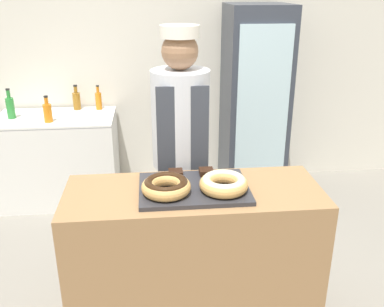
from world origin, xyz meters
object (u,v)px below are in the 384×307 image
Objects in this scene: serving_tray at (194,189)px; bottle_orange_b at (48,112)px; bottle_green at (10,107)px; brownie_back_left at (176,173)px; brownie_back_right at (206,172)px; donut_chocolate_glaze at (166,186)px; bottle_amber at (77,100)px; beverage_fridge at (254,104)px; donut_light_glaze at (224,183)px; chest_freezer at (60,158)px; baker_person at (181,153)px; bottle_orange at (99,100)px.

bottle_orange_b is (-1.11, 1.60, 0.01)m from serving_tray.
bottle_orange_b is (0.35, -0.15, -0.01)m from bottle_green.
serving_tray is at bearing -59.95° from brownie_back_left.
brownie_back_right is at bearing 59.95° from serving_tray.
bottle_amber is (-0.77, 2.05, -0.05)m from donut_chocolate_glaze.
donut_chocolate_glaze is at bearing -116.79° from beverage_fridge.
donut_light_glaze is 2.31m from bottle_amber.
beverage_fridge reaches higher than brownie_back_right.
chest_freezer is 4.57× the size of bottle_orange_b.
bottle_green is (-1.44, 1.22, 0.02)m from baker_person.
beverage_fridge is (0.85, 1.59, -0.04)m from brownie_back_left.
donut_chocolate_glaze reaches higher than brownie_back_right.
donut_chocolate_glaze is at bearing -101.93° from baker_person.
bottle_amber is (0.17, 0.23, 0.50)m from chest_freezer.
brownie_back_right is 0.39m from baker_person.
donut_chocolate_glaze is at bearing -62.66° from chest_freezer.
bottle_amber is at bearing 117.72° from donut_light_glaze.
chest_freezer is 0.67m from bottle_orange.
chest_freezer is 0.64m from bottle_green.
brownie_back_left is 1.91m from bottle_orange.
brownie_back_right is at bearing -50.20° from bottle_orange_b.
serving_tray is 1.91m from beverage_fridge.
donut_light_glaze is at bearing -73.37° from brownie_back_right.
bottle_amber is (0.19, 0.39, 0.00)m from bottle_orange_b.
baker_person reaches higher than brownie_back_left.
beverage_fridge reaches higher than brownie_back_left.
bottle_orange_b is (-0.96, 1.66, -0.05)m from donut_chocolate_glaze.
donut_chocolate_glaze is at bearing 180.00° from donut_light_glaze.
brownie_back_left is 2.01m from bottle_amber.
bottle_orange is at bearing 109.92° from serving_tray.
bottle_amber is at bearing 121.44° from baker_person.
donut_light_glaze is 2.27m from chest_freezer.
chest_freezer is at bearing 126.49° from brownie_back_right.
bottle_green is (-1.47, 1.75, 0.02)m from serving_tray.
bottle_amber reaches higher than bottle_orange_b.
baker_person is 1.59m from bottle_orange.
beverage_fridge is 1.92m from chest_freezer.
baker_person is at bearing -122.88° from beverage_fridge.
beverage_fridge is (0.79, 1.22, -0.02)m from baker_person.
brownie_back_left is at bearing -57.88° from chest_freezer.
bottle_orange_b is at bearing 124.85° from serving_tray.
bottle_orange reaches higher than brownie_back_left.
brownie_back_right is at bearing -72.19° from baker_person.
beverage_fridge is at bearing 63.21° from donut_chocolate_glaze.
bottle_orange reaches higher than chest_freezer.
donut_chocolate_glaze is 1.00× the size of donut_light_glaze.
bottle_orange_b reaches higher than brownie_back_left.
donut_chocolate_glaze is 2.03m from beverage_fridge.
donut_light_glaze reaches higher than brownie_back_left.
serving_tray is at bearing -70.08° from bottle_orange.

